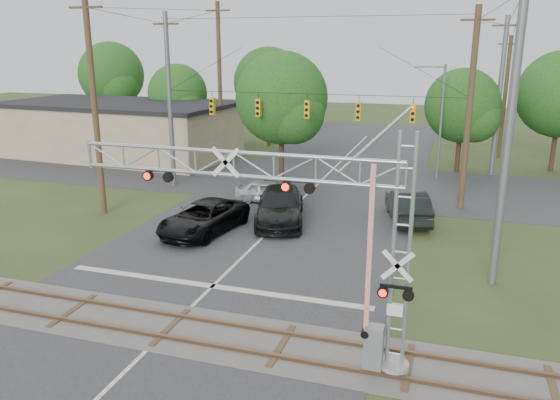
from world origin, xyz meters
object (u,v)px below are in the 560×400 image
(pickup_black, at_px, (204,218))
(car_dark, at_px, (280,206))
(streetlight, at_px, (439,116))
(crossing_gantry, at_px, (295,221))
(traffic_signal_span, at_px, (322,107))
(commercial_building, at_px, (119,129))
(sedan_silver, at_px, (267,191))

(pickup_black, relative_size, car_dark, 0.92)
(pickup_black, height_order, streetlight, streetlight)
(crossing_gantry, relative_size, streetlight, 1.29)
(car_dark, bearing_deg, traffic_signal_span, 65.55)
(crossing_gantry, height_order, car_dark, crossing_gantry)
(crossing_gantry, xyz_separation_m, commercial_building, (-23.69, 26.54, -2.10))
(crossing_gantry, bearing_deg, streetlight, 82.91)
(crossing_gantry, bearing_deg, car_dark, 109.43)
(car_dark, height_order, commercial_building, commercial_building)
(commercial_building, bearing_deg, streetlight, 1.32)
(crossing_gantry, distance_m, car_dark, 14.00)
(traffic_signal_span, distance_m, pickup_black, 10.67)
(car_dark, distance_m, commercial_building, 23.66)
(car_dark, height_order, sedan_silver, car_dark)
(pickup_black, bearing_deg, traffic_signal_span, 72.89)
(pickup_black, xyz_separation_m, car_dark, (3.22, 2.92, 0.11))
(sedan_silver, xyz_separation_m, streetlight, (9.66, 9.30, 3.88))
(car_dark, bearing_deg, sedan_silver, 104.12)
(car_dark, xyz_separation_m, commercial_building, (-19.19, 13.77, 1.44))
(sedan_silver, bearing_deg, car_dark, -156.01)
(sedan_silver, bearing_deg, pickup_black, 163.84)
(car_dark, bearing_deg, crossing_gantry, -85.69)
(traffic_signal_span, distance_m, car_dark, 7.44)
(pickup_black, bearing_deg, sedan_silver, 87.90)
(pickup_black, distance_m, commercial_building, 23.15)
(car_dark, bearing_deg, streetlight, 43.93)
(pickup_black, relative_size, commercial_building, 0.28)
(traffic_signal_span, relative_size, streetlight, 2.38)
(traffic_signal_span, xyz_separation_m, sedan_silver, (-2.89, -2.06, -5.06))
(car_dark, xyz_separation_m, streetlight, (7.69, 12.82, 3.65))
(car_dark, relative_size, streetlight, 0.76)
(streetlight, bearing_deg, pickup_black, -124.71)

